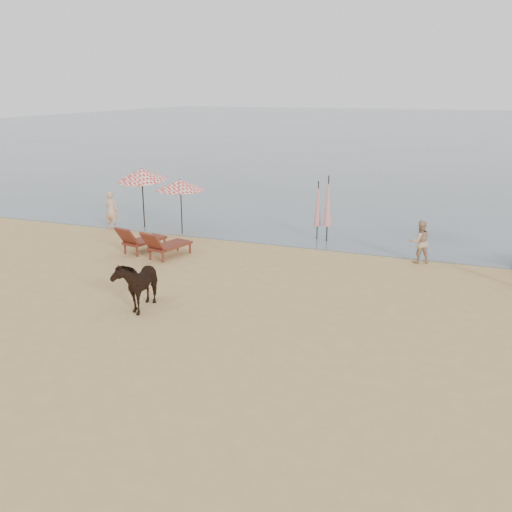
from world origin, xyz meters
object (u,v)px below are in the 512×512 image
Objects in this scene: umbrella_open_left_a at (180,185)px; beachgoer_left at (111,210)px; beachgoer_right_a at (420,242)px; lounger_cluster_left at (152,242)px; cow at (138,283)px; umbrella_closed_right at (318,204)px; umbrella_closed_left at (328,201)px; umbrella_open_left_b at (142,174)px.

beachgoer_left is (-3.08, -0.40, -1.19)m from umbrella_open_left_a.
beachgoer_left is 1.11× the size of beachgoer_right_a.
lounger_cluster_left is 4.47m from beachgoer_left.
cow is at bearing 19.37° from beachgoer_right_a.
umbrella_closed_right is at bearing 64.97° from cow.
umbrella_closed_left is at bearing -175.69° from beachgoer_left.
umbrella_closed_right is 9.10m from cow.
umbrella_open_left_a is 9.48m from beachgoer_right_a.
beachgoer_right_a is (6.64, 6.97, 0.03)m from cow.
umbrella_closed_right reaches higher than beachgoer_left.
beachgoer_right_a is at bearing -22.93° from umbrella_closed_left.
umbrella_open_left_b is 9.39m from cow.
umbrella_open_left_a is 0.85× the size of umbrella_open_left_b.
beachgoer_right_a is (3.59, -1.52, -0.84)m from umbrella_closed_left.
umbrella_open_left_a is at bearing -170.96° from umbrella_closed_left.
umbrella_open_left_b is 1.02× the size of umbrella_closed_left.
lounger_cluster_left is 0.92× the size of umbrella_closed_left.
beachgoer_right_a is (9.38, -0.60, -1.27)m from umbrella_open_left_a.
cow is at bearing -86.53° from umbrella_open_left_a.
umbrella_open_left_b reaches higher than lounger_cluster_left.
lounger_cluster_left is 4.62m from umbrella_open_left_b.
lounger_cluster_left is 1.46× the size of beachgoer_left.
umbrella_closed_right reaches higher than beachgoer_right_a.
lounger_cluster_left is at bearing -97.71° from umbrella_open_left_a.
lounger_cluster_left is 1.41× the size of cow.
beachgoer_right_a is (11.38, -0.98, -1.53)m from umbrella_open_left_b.
lounger_cluster_left is 1.03× the size of umbrella_closed_right.
cow is (2.26, -4.48, 0.22)m from lounger_cluster_left.
umbrella_closed_left reaches higher than beachgoer_right_a.
umbrella_open_left_b is 1.56× the size of cow.
umbrella_closed_right reaches higher than cow.
umbrella_closed_left is (5.31, 4.01, 1.09)m from lounger_cluster_left.
beachgoer_left reaches higher than beachgoer_right_a.
beachgoer_right_a is (12.46, -0.20, -0.08)m from beachgoer_left.
beachgoer_left is (-5.82, 7.17, 0.10)m from cow.
umbrella_open_left_b is at bearing -31.93° from beachgoer_right_a.
lounger_cluster_left is at bearing 138.71° from beachgoer_left.
umbrella_open_left_b is at bearing -176.04° from umbrella_closed_left.
umbrella_open_left_b is 7.84m from umbrella_closed_left.
beachgoer_right_a is at bearing 174.93° from beachgoer_left.
beachgoer_left is (-8.43, -1.51, -0.60)m from umbrella_closed_right.
umbrella_open_left_b reaches higher than cow.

